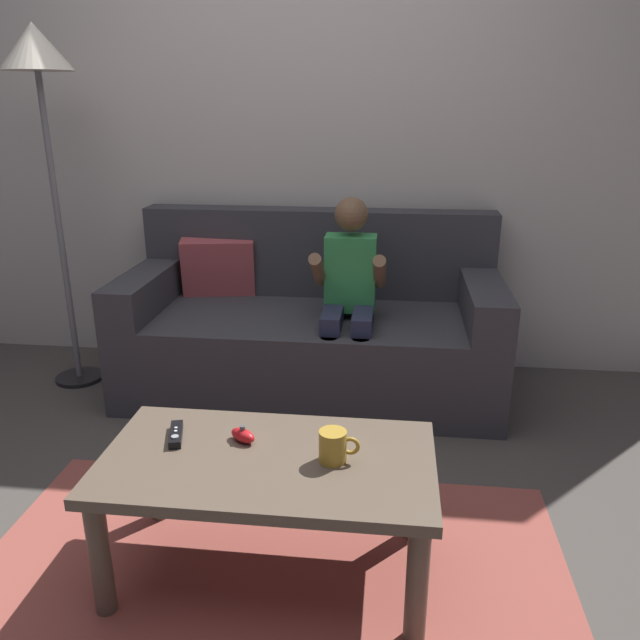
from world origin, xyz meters
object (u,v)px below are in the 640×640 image
at_px(couch, 310,330).
at_px(game_remote_black_near_edge, 176,434).
at_px(coffee_table, 268,476).
at_px(floor_lamp, 39,77).
at_px(nunchuk_red, 243,435).
at_px(coffee_mug, 334,446).
at_px(person_seated_on_couch, 349,293).

xyz_separation_m(couch, game_remote_black_near_edge, (-0.25, -1.28, 0.11)).
distance_m(couch, coffee_table, 1.35).
distance_m(coffee_table, floor_lamp, 2.13).
xyz_separation_m(coffee_table, nunchuk_red, (-0.09, 0.08, 0.08)).
distance_m(couch, coffee_mug, 1.38).
xyz_separation_m(game_remote_black_near_edge, nunchuk_red, (0.21, 0.00, 0.01)).
xyz_separation_m(couch, floor_lamp, (-1.21, -0.07, 1.17)).
bearing_deg(coffee_mug, person_seated_on_couch, 92.16).
height_order(coffee_table, floor_lamp, floor_lamp).
bearing_deg(floor_lamp, coffee_mug, -41.37).
distance_m(coffee_table, coffee_mug, 0.22).
distance_m(game_remote_black_near_edge, floor_lamp, 1.87).
relative_size(coffee_mug, floor_lamp, 0.07).
relative_size(game_remote_black_near_edge, floor_lamp, 0.08).
height_order(person_seated_on_couch, nunchuk_red, person_seated_on_couch).
height_order(coffee_table, nunchuk_red, nunchuk_red).
relative_size(coffee_table, game_remote_black_near_edge, 6.70).
bearing_deg(coffee_table, nunchuk_red, 138.96).
bearing_deg(floor_lamp, coffee_table, -45.45).
distance_m(person_seated_on_couch, coffee_table, 1.19).
bearing_deg(couch, game_remote_black_near_edge, -100.93).
height_order(couch, floor_lamp, floor_lamp).
bearing_deg(floor_lamp, nunchuk_red, -45.77).
height_order(coffee_table, game_remote_black_near_edge, game_remote_black_near_edge).
bearing_deg(person_seated_on_couch, floor_lamp, 175.29).
relative_size(person_seated_on_couch, coffee_mug, 8.25).
bearing_deg(person_seated_on_couch, nunchuk_red, -102.41).
bearing_deg(coffee_mug, coffee_table, -179.81).
bearing_deg(coffee_table, game_remote_black_near_edge, 166.04).
bearing_deg(person_seated_on_couch, game_remote_black_near_edge, -112.29).
xyz_separation_m(game_remote_black_near_edge, coffee_mug, (0.49, -0.07, 0.04)).
bearing_deg(nunchuk_red, couch, 88.27).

